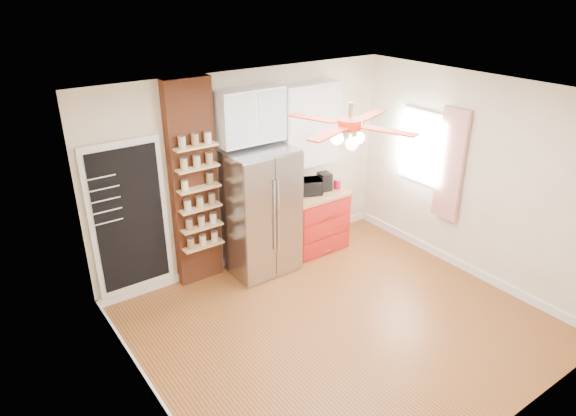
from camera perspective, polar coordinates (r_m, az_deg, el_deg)
floor at (r=6.26m, az=5.75°, el=-12.78°), size 4.50×4.50×0.00m
ceiling at (r=5.11m, az=7.04°, el=12.14°), size 4.50×4.50×0.00m
wall_back at (r=7.04m, az=-4.49°, el=4.22°), size 4.50×0.02×2.70m
wall_front at (r=4.48m, az=23.74°, el=-10.66°), size 4.50×0.02×2.70m
wall_left at (r=4.55m, az=-15.75°, el=-8.80°), size 0.02×4.00×2.70m
wall_right at (r=7.15m, az=20.03°, el=3.09°), size 0.02×4.00×2.70m
chalkboard at (r=6.47m, az=-17.20°, el=-1.15°), size 0.95×0.05×1.95m
brick_pillar at (r=6.60m, az=-10.43°, el=2.49°), size 0.60×0.16×2.70m
fridge at (r=6.90m, az=-3.11°, el=-0.42°), size 0.90×0.70×1.75m
upper_glass_cabinet at (r=6.63m, az=-4.29°, el=10.21°), size 0.90×0.35×0.70m
red_cabinet at (r=7.63m, az=2.90°, el=-1.39°), size 0.94×0.64×0.90m
upper_shelf_unit at (r=7.26m, az=2.30°, el=9.26°), size 0.90×0.30×1.15m
window at (r=7.57m, az=14.67°, el=6.56°), size 0.04×0.75×1.05m
curtain at (r=7.25m, az=17.60°, el=4.57°), size 0.06×0.40×1.55m
ceiling_fan at (r=5.17m, az=6.88°, el=9.15°), size 1.40×1.40×0.44m
toaster_oven at (r=7.36m, az=2.17°, el=2.38°), size 0.47×0.40×0.22m
coffee_maker at (r=7.51m, az=4.08°, el=2.96°), size 0.20×0.22×0.26m
canister_left at (r=7.60m, az=5.47°, el=2.65°), size 0.12×0.12×0.14m
canister_right at (r=7.65m, az=4.63°, el=2.80°), size 0.11×0.11×0.13m
pantry_jar_oats at (r=6.38m, az=-11.40°, el=2.45°), size 0.09×0.09×0.12m
pantry_jar_beans at (r=6.53m, az=-8.71°, el=3.20°), size 0.12×0.12×0.13m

